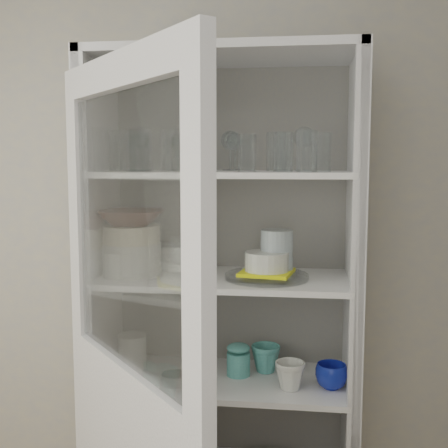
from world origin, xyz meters
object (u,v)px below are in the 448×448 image
Objects in this scene: terracotta_bowl at (131,217)px; glass_platter at (267,276)px; pantry_cabinet at (226,351)px; mug_white at (290,376)px; cream_bowl at (131,234)px; white_canister at (133,351)px; mug_blue at (331,376)px; goblet_1 at (235,150)px; plate_stack_front at (132,259)px; teal_jar at (238,362)px; cupboard_door at (130,441)px; goblet_0 at (181,150)px; plate_stack_back at (180,256)px; grey_bowl_stack at (277,253)px; mug_teal at (266,358)px; goblet_3 at (304,147)px; yellow_trivet at (267,272)px; white_ramekin at (267,261)px; measuring_cups at (174,379)px; goblet_2 at (230,149)px.

glass_platter is at bearing -0.21° from terracotta_bowl.
mug_white is at bearing -31.52° from pantry_cabinet.
white_canister is (-0.03, 0.08, -0.49)m from cream_bowl.
pantry_cabinet is 0.43m from mug_blue.
goblet_1 is 0.52m from glass_platter.
teal_jar is at bearing 6.86° from plate_stack_front.
cupboard_door is 12.19× the size of goblet_0.
plate_stack_front reaches higher than glass_platter.
plate_stack_back is 0.80× the size of terracotta_bowl.
grey_bowl_stack is at bearing -15.98° from pantry_cabinet.
cupboard_door is at bearing -74.72° from plate_stack_front.
goblet_0 is 1.49× the size of teal_jar.
plate_stack_front is at bearing -171.24° from mug_teal.
mug_white is (-0.04, -0.21, -0.84)m from goblet_3.
terracotta_bowl reaches higher than mug_white.
yellow_trivet is 1.03× the size of grey_bowl_stack.
goblet_0 is 0.39m from cream_bowl.
mug_blue is at bearing -7.93° from white_canister.
plate_stack_back is at bearing 47.95° from cream_bowl.
pantry_cabinet is 12.94× the size of goblet_1.
mug_white is at bearing -33.04° from white_ramekin.
yellow_trivet is (0.17, -0.10, 0.35)m from pantry_cabinet.
goblet_3 is 0.51m from yellow_trivet.
white_ramekin is (0.37, -0.17, 0.02)m from plate_stack_back.
plate_stack_back reaches higher than mug_white.
goblet_0 is 1.70× the size of measuring_cups.
white_ramekin is at bearing -8.18° from white_canister.
cupboard_door is at bearing -93.81° from measuring_cups.
goblet_1 is 0.95× the size of goblet_2.
goblet_1 is 0.99× the size of white_ramekin.
white_ramekin is 1.70× the size of measuring_cups.
yellow_trivet is (0.52, -0.00, -0.04)m from plate_stack_front.
goblet_3 reaches higher than white_canister.
goblet_0 is 0.87m from teal_jar.
terracotta_bowl is at bearing -132.05° from plate_stack_back.
measuring_cups is (-0.38, -0.11, -0.47)m from grey_bowl_stack.
pantry_cabinet is at bearing 149.36° from glass_platter.
cupboard_door is 0.66m from mug_white.
white_canister is (-0.44, 0.03, 0.01)m from teal_jar.
pantry_cabinet is 0.60m from cream_bowl.
mug_teal is at bearing 109.47° from cupboard_door.
white_canister is at bearing 109.60° from cream_bowl.
plate_stack_front is 1.21× the size of yellow_trivet.
mug_blue is at bearing -2.51° from cream_bowl.
goblet_1 reaches higher than plate_stack_front.
goblet_1 is 0.87× the size of goblet_3.
yellow_trivet is at bearing 0.00° from white_ramekin.
cupboard_door reaches higher than yellow_trivet.
white_canister reaches higher than mug_white.
goblet_2 is 1.76× the size of measuring_cups.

